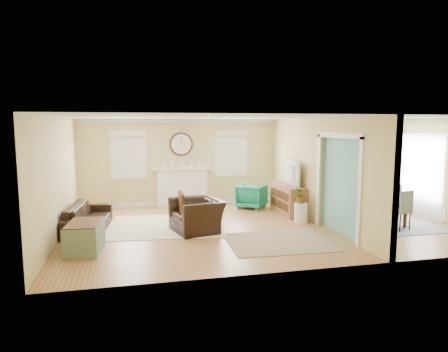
{
  "coord_description": "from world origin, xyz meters",
  "views": [
    {
      "loc": [
        -2.95,
        -8.98,
        2.43
      ],
      "look_at": [
        -0.8,
        0.3,
        1.2
      ],
      "focal_mm": 32.0,
      "sensor_mm": 36.0,
      "label": 1
    }
  ],
  "objects_px": {
    "sofa": "(89,217)",
    "credenza": "(288,199)",
    "dining_table": "(370,206)",
    "eames_chair": "(197,215)",
    "green_chair": "(252,196)"
  },
  "relations": [
    {
      "from": "credenza",
      "to": "dining_table",
      "type": "relative_size",
      "value": 0.74
    },
    {
      "from": "eames_chair",
      "to": "dining_table",
      "type": "bearing_deg",
      "value": 78.31
    },
    {
      "from": "dining_table",
      "to": "eames_chair",
      "type": "bearing_deg",
      "value": 97.88
    },
    {
      "from": "sofa",
      "to": "credenza",
      "type": "relative_size",
      "value": 1.4
    },
    {
      "from": "eames_chair",
      "to": "dining_table",
      "type": "height_order",
      "value": "eames_chair"
    },
    {
      "from": "eames_chair",
      "to": "credenza",
      "type": "relative_size",
      "value": 0.77
    },
    {
      "from": "sofa",
      "to": "dining_table",
      "type": "relative_size",
      "value": 1.04
    },
    {
      "from": "eames_chair",
      "to": "green_chair",
      "type": "distance_m",
      "value": 2.97
    },
    {
      "from": "eames_chair",
      "to": "dining_table",
      "type": "distance_m",
      "value": 4.53
    },
    {
      "from": "dining_table",
      "to": "sofa",
      "type": "bearing_deg",
      "value": 91.41
    },
    {
      "from": "sofa",
      "to": "dining_table",
      "type": "distance_m",
      "value": 6.98
    },
    {
      "from": "credenza",
      "to": "sofa",
      "type": "bearing_deg",
      "value": -174.22
    },
    {
      "from": "sofa",
      "to": "eames_chair",
      "type": "distance_m",
      "value": 2.53
    },
    {
      "from": "eames_chair",
      "to": "credenza",
      "type": "height_order",
      "value": "credenza"
    },
    {
      "from": "eames_chair",
      "to": "green_chair",
      "type": "xyz_separation_m",
      "value": [
        1.99,
        2.2,
        -0.02
      ]
    }
  ]
}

